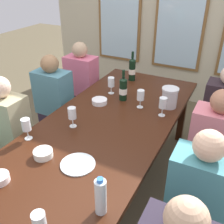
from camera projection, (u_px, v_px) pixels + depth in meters
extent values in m
plane|color=brown|center=(107.00, 186.00, 2.59)|extent=(12.00, 12.00, 0.00)
cube|color=#C3B999|center=(183.00, 2.00, 3.61)|extent=(4.23, 0.06, 2.90)
cube|color=brown|center=(182.00, 2.00, 3.57)|extent=(0.72, 0.03, 1.88)
cube|color=silver|center=(182.00, 3.00, 3.56)|extent=(0.64, 0.01, 1.80)
cube|color=#3A1A0D|center=(107.00, 124.00, 2.23)|extent=(1.03, 2.40, 0.04)
cube|color=#3A1A0D|center=(118.00, 100.00, 3.44)|extent=(0.07, 0.07, 0.70)
cube|color=#3A1A0D|center=(182.00, 115.00, 3.10)|extent=(0.07, 0.07, 0.70)
cylinder|color=white|center=(78.00, 164.00, 1.75)|extent=(0.24, 0.24, 0.01)
cylinder|color=silver|center=(169.00, 99.00, 2.42)|extent=(0.14, 0.14, 0.17)
cylinder|color=silver|center=(171.00, 89.00, 2.38)|extent=(0.16, 0.16, 0.02)
cylinder|color=black|center=(123.00, 90.00, 2.54)|extent=(0.08, 0.07, 0.21)
cone|color=black|center=(123.00, 79.00, 2.48)|extent=(0.08, 0.07, 0.02)
cylinder|color=black|center=(124.00, 74.00, 2.46)|extent=(0.03, 0.03, 0.08)
cylinder|color=white|center=(123.00, 91.00, 2.54)|extent=(0.08, 0.08, 0.06)
cylinder|color=black|center=(132.00, 70.00, 2.97)|extent=(0.08, 0.07, 0.23)
cone|color=black|center=(133.00, 59.00, 2.90)|extent=(0.08, 0.07, 0.02)
cylinder|color=black|center=(133.00, 55.00, 2.88)|extent=(0.03, 0.03, 0.08)
cylinder|color=#F5E5CD|center=(132.00, 71.00, 2.97)|extent=(0.08, 0.08, 0.06)
cylinder|color=white|center=(43.00, 154.00, 1.82)|extent=(0.13, 0.13, 0.05)
cylinder|color=white|center=(100.00, 101.00, 2.51)|extent=(0.15, 0.15, 0.04)
cylinder|color=white|center=(101.00, 197.00, 1.37)|extent=(0.06, 0.06, 0.22)
cylinder|color=blue|center=(100.00, 180.00, 1.31)|extent=(0.04, 0.04, 0.02)
cylinder|color=white|center=(29.00, 138.00, 2.02)|extent=(0.06, 0.06, 0.00)
cylinder|color=white|center=(28.00, 134.00, 2.00)|extent=(0.01, 0.01, 0.07)
cylinder|color=white|center=(26.00, 125.00, 1.95)|extent=(0.07, 0.07, 0.09)
cylinder|color=maroon|center=(27.00, 129.00, 1.97)|extent=(0.06, 0.06, 0.02)
cylinder|color=white|center=(162.00, 115.00, 2.32)|extent=(0.06, 0.06, 0.00)
cylinder|color=white|center=(162.00, 111.00, 2.30)|extent=(0.01, 0.01, 0.07)
cylinder|color=white|center=(163.00, 103.00, 2.26)|extent=(0.07, 0.07, 0.09)
cylinder|color=white|center=(140.00, 107.00, 2.45)|extent=(0.06, 0.06, 0.00)
cylinder|color=white|center=(140.00, 103.00, 2.43)|extent=(0.01, 0.01, 0.07)
cylinder|color=white|center=(141.00, 95.00, 2.39)|extent=(0.07, 0.07, 0.09)
cylinder|color=white|center=(111.00, 93.00, 2.72)|extent=(0.06, 0.06, 0.00)
cylinder|color=white|center=(111.00, 90.00, 2.70)|extent=(0.01, 0.01, 0.07)
cylinder|color=white|center=(111.00, 82.00, 2.66)|extent=(0.07, 0.07, 0.09)
cylinder|color=beige|center=(111.00, 85.00, 2.67)|extent=(0.06, 0.06, 0.03)
cylinder|color=white|center=(39.00, 221.00, 1.22)|extent=(0.07, 0.07, 0.09)
cylinder|color=white|center=(73.00, 126.00, 2.17)|extent=(0.06, 0.06, 0.00)
cylinder|color=white|center=(73.00, 122.00, 2.15)|extent=(0.01, 0.01, 0.07)
cylinder|color=white|center=(72.00, 113.00, 2.11)|extent=(0.07, 0.07, 0.09)
cylinder|color=beige|center=(72.00, 116.00, 2.12)|extent=(0.06, 0.06, 0.03)
cube|color=#26243E|center=(83.00, 108.00, 3.52)|extent=(0.32, 0.24, 0.45)
cube|color=#E26888|center=(81.00, 75.00, 3.29)|extent=(0.38, 0.24, 0.48)
sphere|color=tan|center=(80.00, 50.00, 3.13)|extent=(0.19, 0.19, 0.19)
cube|color=#2C3A3F|center=(215.00, 144.00, 2.80)|extent=(0.32, 0.24, 0.45)
cube|color=#2B1F26|center=(224.00, 106.00, 2.57)|extent=(0.38, 0.24, 0.48)
cube|color=#2D292C|center=(16.00, 161.00, 2.57)|extent=(0.32, 0.24, 0.45)
cube|color=tan|center=(7.00, 121.00, 2.34)|extent=(0.38, 0.24, 0.48)
cube|color=teal|center=(200.00, 187.00, 1.64)|extent=(0.38, 0.24, 0.48)
sphere|color=beige|center=(209.00, 146.00, 1.48)|extent=(0.19, 0.19, 0.19)
cube|color=#302538|center=(58.00, 128.00, 3.08)|extent=(0.32, 0.24, 0.45)
cube|color=teal|center=(53.00, 92.00, 2.85)|extent=(0.38, 0.24, 0.48)
sphere|color=#9C724E|center=(50.00, 64.00, 2.69)|extent=(0.19, 0.19, 0.19)
cube|color=#233442|center=(205.00, 180.00, 2.35)|extent=(0.32, 0.24, 0.45)
cube|color=#DE7583|center=(215.00, 137.00, 2.12)|extent=(0.38, 0.24, 0.48)
sphere|color=#A56A4F|center=(223.00, 102.00, 1.95)|extent=(0.19, 0.19, 0.19)
sphere|color=tan|center=(187.00, 219.00, 1.06)|extent=(0.19, 0.19, 0.19)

